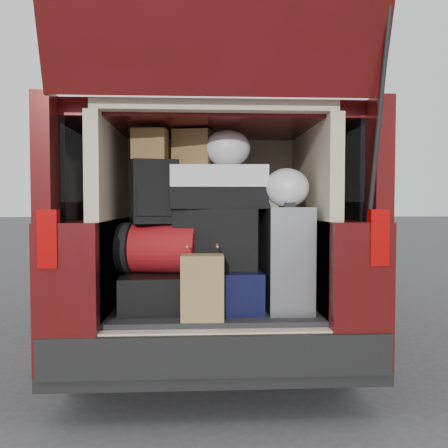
{
  "coord_description": "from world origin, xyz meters",
  "views": [
    {
      "loc": [
        -0.09,
        -2.79,
        1.2
      ],
      "look_at": [
        0.07,
        0.2,
        1.07
      ],
      "focal_mm": 38.0,
      "sensor_mm": 36.0,
      "label": 1
    }
  ],
  "objects": [
    {
      "name": "minivan",
      "position": [
        0.0,
        1.86,
        0.91
      ],
      "size": [
        1.9,
        5.35,
        2.77
      ],
      "color": "black",
      "rests_on": "ground"
    },
    {
      "name": "grocery_sack_upper",
      "position": [
        -0.13,
        0.27,
        1.55
      ],
      "size": [
        0.27,
        0.24,
        0.23
      ],
      "primitive_type": "cube",
      "rotation": [
        0.0,
        0.0,
        -0.21
      ],
      "color": "brown",
      "rests_on": "twotone_duffel"
    },
    {
      "name": "silver_roller",
      "position": [
        0.44,
        0.06,
        0.86
      ],
      "size": [
        0.26,
        0.42,
        0.63
      ],
      "primitive_type": "cube",
      "rotation": [
        0.0,
        0.0,
        0.01
      ],
      "color": "silver",
      "rests_on": "load_floor"
    },
    {
      "name": "backpack",
      "position": [
        -0.36,
        0.14,
        1.27
      ],
      "size": [
        0.3,
        0.22,
        0.39
      ],
      "primitive_type": "cube",
      "rotation": [
        0.0,
        0.0,
        0.19
      ],
      "color": "black",
      "rests_on": "red_duffel"
    },
    {
      "name": "twotone_duffel",
      "position": [
        0.04,
        0.17,
        1.3
      ],
      "size": [
        0.6,
        0.33,
        0.26
      ],
      "primitive_type": "cube",
      "rotation": [
        0.0,
        0.0,
        -0.04
      ],
      "color": "silver",
      "rests_on": "black_soft_case"
    },
    {
      "name": "black_hardshell",
      "position": [
        -0.37,
        0.16,
        0.66
      ],
      "size": [
        0.44,
        0.58,
        0.22
      ],
      "primitive_type": "cube",
      "rotation": [
        0.0,
        0.0,
        0.07
      ],
      "color": "black",
      "rests_on": "load_floor"
    },
    {
      "name": "plastic_bag_center",
      "position": [
        0.09,
        0.22,
        1.55
      ],
      "size": [
        0.32,
        0.3,
        0.23
      ],
      "primitive_type": "ellipsoid",
      "rotation": [
        0.0,
        0.0,
        -0.11
      ],
      "color": "silver",
      "rests_on": "twotone_duffel"
    },
    {
      "name": "navy_hardshell",
      "position": [
        0.05,
        0.14,
        0.67
      ],
      "size": [
        0.48,
        0.58,
        0.25
      ],
      "primitive_type": "cube",
      "rotation": [
        0.0,
        0.0,
        0.03
      ],
      "color": "black",
      "rests_on": "load_floor"
    },
    {
      "name": "red_duffel",
      "position": [
        -0.34,
        0.17,
        0.92
      ],
      "size": [
        0.52,
        0.39,
        0.31
      ],
      "primitive_type": "cube",
      "rotation": [
        0.0,
        0.0,
        -0.18
      ],
      "color": "maroon",
      "rests_on": "black_hardshell"
    },
    {
      "name": "kraft_bag",
      "position": [
        -0.07,
        -0.17,
        0.73
      ],
      "size": [
        0.24,
        0.15,
        0.37
      ],
      "primitive_type": "cube",
      "rotation": [
        0.0,
        0.0,
        -0.01
      ],
      "color": "olive",
      "rests_on": "load_floor"
    },
    {
      "name": "plastic_bag_right",
      "position": [
        0.44,
        0.05,
        1.3
      ],
      "size": [
        0.27,
        0.25,
        0.23
      ],
      "primitive_type": "ellipsoid",
      "rotation": [
        0.0,
        0.0,
        -0.01
      ],
      "color": "silver",
      "rests_on": "silver_roller"
    },
    {
      "name": "ground",
      "position": [
        0.0,
        0.0,
        0.0
      ],
      "size": [
        80.0,
        80.0,
        0.0
      ],
      "primitive_type": "plane",
      "color": "#323234",
      "rests_on": "ground"
    },
    {
      "name": "load_floor",
      "position": [
        0.0,
        0.28,
        0.28
      ],
      "size": [
        1.24,
        1.05,
        0.55
      ],
      "primitive_type": "cube",
      "color": "black",
      "rests_on": "ground"
    },
    {
      "name": "black_soft_case",
      "position": [
        0.03,
        0.17,
        0.98
      ],
      "size": [
        0.57,
        0.4,
        0.37
      ],
      "primitive_type": "cube",
      "rotation": [
        0.0,
        0.0,
        -0.18
      ],
      "color": "black",
      "rests_on": "navy_hardshell"
    },
    {
      "name": "grocery_sack_lower",
      "position": [
        -0.39,
        0.16,
        1.56
      ],
      "size": [
        0.22,
        0.19,
        0.19
      ],
      "primitive_type": "cube",
      "rotation": [
        0.0,
        0.0,
        -0.11
      ],
      "color": "brown",
      "rests_on": "backpack"
    }
  ]
}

